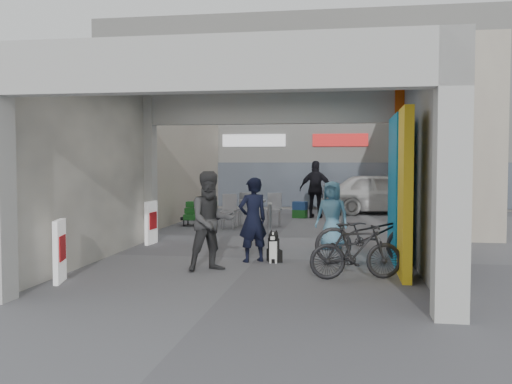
% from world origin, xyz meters
% --- Properties ---
extents(ground, '(90.00, 90.00, 0.00)m').
position_xyz_m(ground, '(0.00, 0.00, 0.00)').
color(ground, '#5C5C62').
rests_on(ground, ground).
extents(arcade_canopy, '(6.40, 6.45, 6.40)m').
position_xyz_m(arcade_canopy, '(0.54, -0.82, 2.30)').
color(arcade_canopy, '#B5B4B0').
rests_on(arcade_canopy, ground).
extents(far_building, '(18.00, 4.08, 8.00)m').
position_xyz_m(far_building, '(-0.00, 13.99, 3.99)').
color(far_building, silver).
rests_on(far_building, ground).
extents(plaza_bldg_left, '(2.00, 9.00, 5.00)m').
position_xyz_m(plaza_bldg_left, '(-4.50, 7.50, 2.50)').
color(plaza_bldg_left, '#BDB49C').
rests_on(plaza_bldg_left, ground).
extents(plaza_bldg_right, '(2.00, 9.00, 5.00)m').
position_xyz_m(plaza_bldg_right, '(4.50, 7.50, 2.50)').
color(plaza_bldg_right, '#BDB49C').
rests_on(plaza_bldg_right, ground).
extents(bollard_left, '(0.09, 0.09, 0.88)m').
position_xyz_m(bollard_left, '(-1.49, 2.56, 0.44)').
color(bollard_left, gray).
rests_on(bollard_left, ground).
extents(bollard_center, '(0.09, 0.09, 0.93)m').
position_xyz_m(bollard_center, '(-0.05, 2.36, 0.46)').
color(bollard_center, gray).
rests_on(bollard_center, ground).
extents(bollard_right, '(0.09, 0.09, 0.85)m').
position_xyz_m(bollard_right, '(1.69, 2.54, 0.42)').
color(bollard_right, gray).
rests_on(bollard_right, ground).
extents(advert_board_near, '(0.21, 0.55, 1.00)m').
position_xyz_m(advert_board_near, '(-2.75, -2.73, 0.51)').
color(advert_board_near, white).
rests_on(advert_board_near, ground).
extents(advert_board_far, '(0.14, 0.55, 1.00)m').
position_xyz_m(advert_board_far, '(-2.75, 1.58, 0.51)').
color(advert_board_far, white).
rests_on(advert_board_far, ground).
extents(cafe_set, '(1.64, 1.32, 0.99)m').
position_xyz_m(cafe_set, '(-1.05, 5.38, 0.35)').
color(cafe_set, '#99989D').
rests_on(cafe_set, ground).
extents(produce_stand, '(1.09, 0.59, 0.72)m').
position_xyz_m(produce_stand, '(-2.57, 5.47, 0.28)').
color(produce_stand, black).
rests_on(produce_stand, ground).
extents(crate_stack, '(0.52, 0.44, 0.56)m').
position_xyz_m(crate_stack, '(0.19, 8.39, 0.28)').
color(crate_stack, '#17501B').
rests_on(crate_stack, ground).
extents(border_collie, '(0.23, 0.46, 0.64)m').
position_xyz_m(border_collie, '(0.40, -0.40, 0.25)').
color(border_collie, black).
rests_on(border_collie, ground).
extents(man_with_dog, '(0.71, 0.65, 1.62)m').
position_xyz_m(man_with_dog, '(-0.02, -0.39, 0.81)').
color(man_with_dog, black).
rests_on(man_with_dog, ground).
extents(man_back_turned, '(1.08, 1.02, 1.76)m').
position_xyz_m(man_back_turned, '(-0.59, -1.39, 0.88)').
color(man_back_turned, '#363638').
rests_on(man_back_turned, ground).
extents(man_elderly, '(0.84, 0.66, 1.50)m').
position_xyz_m(man_elderly, '(1.45, 1.52, 0.75)').
color(man_elderly, '#629CBE').
rests_on(man_elderly, ground).
extents(man_crates, '(1.21, 0.65, 1.97)m').
position_xyz_m(man_crates, '(0.73, 8.47, 0.98)').
color(man_crates, black).
rests_on(man_crates, ground).
extents(bicycle_front, '(2.14, 1.06, 1.07)m').
position_xyz_m(bicycle_front, '(2.18, -0.25, 0.54)').
color(bicycle_front, black).
rests_on(bicycle_front, ground).
extents(bicycle_rear, '(1.59, 0.79, 0.92)m').
position_xyz_m(bicycle_rear, '(1.92, -1.74, 0.46)').
color(bicycle_rear, black).
rests_on(bicycle_rear, ground).
extents(white_van, '(4.63, 2.25, 1.52)m').
position_xyz_m(white_van, '(3.07, 10.42, 0.76)').
color(white_van, silver).
rests_on(white_van, ground).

